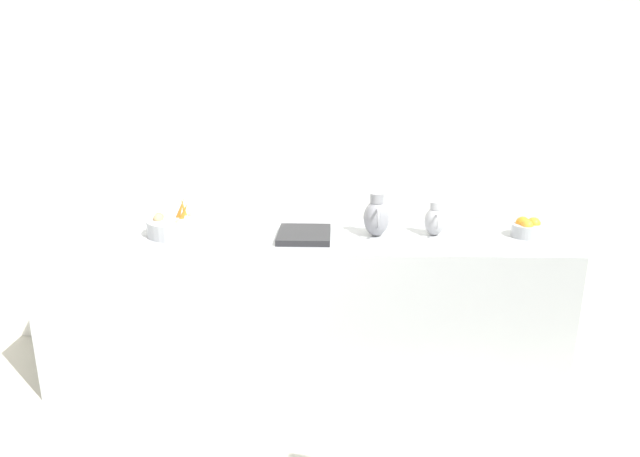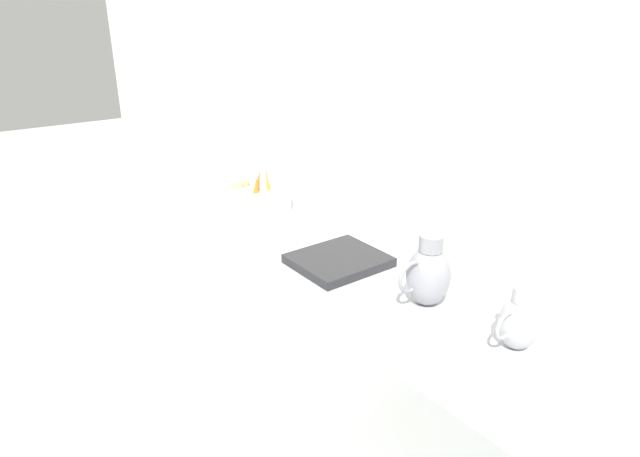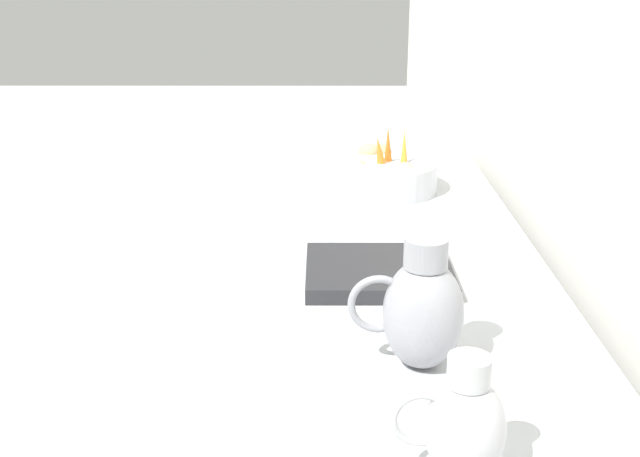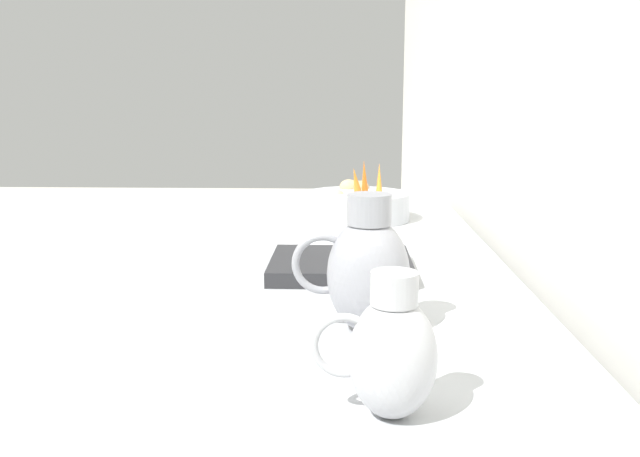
# 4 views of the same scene
# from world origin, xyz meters

# --- Properties ---
(tile_wall_left) EXTENTS (0.10, 9.17, 3.00)m
(tile_wall_left) POSITION_xyz_m (-1.95, 0.74, 1.50)
(tile_wall_left) COLOR white
(tile_wall_left) RESTS_ON ground_plane
(prep_counter) EXTENTS (0.72, 3.01, 0.91)m
(prep_counter) POSITION_xyz_m (-1.48, 0.24, 0.46)
(prep_counter) COLOR #ADAFB5
(prep_counter) RESTS_ON ground_plane
(vegetable_colander) EXTENTS (0.37, 0.37, 0.22)m
(vegetable_colander) POSITION_xyz_m (-1.47, -0.48, 0.96)
(vegetable_colander) COLOR #ADAFB5
(vegetable_colander) RESTS_ON prep_counter
(orange_bowl) EXTENTS (0.17, 0.17, 0.11)m
(orange_bowl) POSITION_xyz_m (-1.48, 1.54, 0.96)
(orange_bowl) COLOR #ADAFB5
(orange_bowl) RESTS_ON prep_counter
(metal_pitcher_tall) EXTENTS (0.21, 0.15, 0.25)m
(metal_pitcher_tall) POSITION_xyz_m (-1.47, 0.67, 1.03)
(metal_pitcher_tall) COLOR gray
(metal_pitcher_tall) RESTS_ON prep_counter
(metal_pitcher_short) EXTENTS (0.17, 0.12, 0.20)m
(metal_pitcher_short) POSITION_xyz_m (-1.49, 1.01, 1.00)
(metal_pitcher_short) COLOR #A3A3A8
(metal_pitcher_short) RESTS_ON prep_counter
(counter_sink_basin) EXTENTS (0.34, 0.30, 0.04)m
(counter_sink_basin) POSITION_xyz_m (-1.42, 0.26, 0.93)
(counter_sink_basin) COLOR #232326
(counter_sink_basin) RESTS_ON prep_counter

